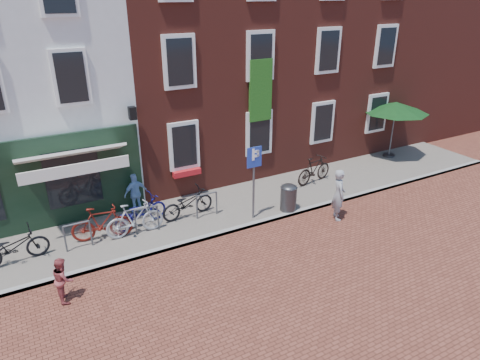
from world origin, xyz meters
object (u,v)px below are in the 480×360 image
bicycle_4 (188,203)px  parking_sign (254,170)px  bicycle_1 (102,223)px  bicycle_2 (140,212)px  cafe_person (136,193)px  litter_bin (289,196)px  bicycle_0 (13,247)px  bicycle_3 (135,219)px  boy (63,279)px  parasol (396,105)px  woman (339,195)px  bicycle_5 (314,170)px

bicycle_4 → parking_sign: bearing=-128.5°
bicycle_1 → bicycle_2: bearing=-66.7°
cafe_person → bicycle_1: cafe_person is taller
litter_bin → bicycle_4: bearing=159.0°
cafe_person → parking_sign: bearing=134.0°
bicycle_4 → cafe_person: bearing=44.2°
bicycle_0 → bicycle_3: size_ratio=1.03×
boy → bicycle_2: (2.62, 2.46, -0.00)m
bicycle_2 → parasol: bearing=-101.1°
boy → bicycle_0: (-0.97, 2.11, -0.00)m
parasol → bicycle_4: 10.25m
bicycle_0 → bicycle_2: bearing=-90.4°
bicycle_3 → bicycle_2: bearing=-33.6°
parking_sign → bicycle_2: size_ratio=1.34×
bicycle_2 → bicycle_4: same height
parasol → woman: (-5.76, -3.21, -1.55)m
parasol → bicycle_5: (-4.77, -0.69, -1.78)m
bicycle_2 → bicycle_4: 1.52m
parking_sign → woman: parking_sign is taller
woman → litter_bin: bearing=71.5°
parasol → woman: 6.77m
woman → bicycle_4: bearing=86.7°
cafe_person → bicycle_1: (-1.37, -1.19, -0.16)m
parking_sign → bicycle_4: size_ratio=1.34×
cafe_person → bicycle_2: (-0.14, -0.93, -0.21)m
parking_sign → litter_bin: bearing=-3.9°
boy → cafe_person: bearing=-35.7°
cafe_person → bicycle_1: bearing=29.9°
bicycle_1 → bicycle_4: 2.74m
parasol → bicycle_1: 12.94m
litter_bin → bicycle_0: litter_bin is taller
cafe_person → bicycle_4: bearing=130.0°
parking_sign → woman: size_ratio=1.41×
boy → cafe_person: cafe_person is taller
boy → bicycle_5: bearing=-71.7°
litter_bin → parking_sign: parking_sign is taller
parasol → bicycle_4: parasol is taller
bicycle_1 → bicycle_2: (1.23, 0.26, -0.05)m
bicycle_1 → parasol: bearing=-74.3°
bicycle_0 → bicycle_1: bicycle_1 is taller
parking_sign → bicycle_0: parking_sign is taller
bicycle_3 → litter_bin: bearing=-100.7°
litter_bin → woman: bearing=-43.5°
cafe_person → litter_bin: bearing=141.6°
woman → bicycle_0: woman is taller
woman → bicycle_1: 7.37m
woman → bicycle_3: woman is taller
parking_sign → bicycle_1: size_ratio=1.39×
woman → bicycle_1: size_ratio=0.98×
parking_sign → woman: bearing=-25.8°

